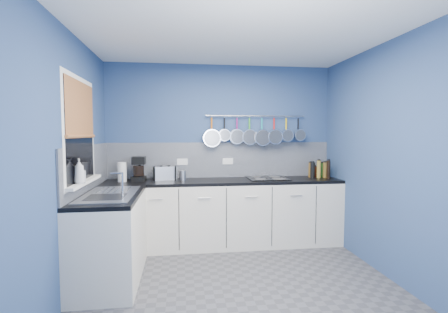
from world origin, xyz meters
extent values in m
cube|color=#47474C|center=(0.00, 0.00, -0.01)|extent=(3.20, 3.00, 0.02)
cube|color=white|center=(0.00, 0.00, 2.51)|extent=(3.20, 3.00, 0.02)
cube|color=navy|center=(0.00, 1.51, 1.25)|extent=(3.20, 0.02, 2.50)
cube|color=navy|center=(0.00, -1.51, 1.25)|extent=(3.20, 0.02, 2.50)
cube|color=navy|center=(-1.61, 0.00, 1.25)|extent=(0.02, 3.00, 2.50)
cube|color=navy|center=(1.61, 0.00, 1.25)|extent=(0.02, 3.00, 2.50)
cube|color=#9498A6|center=(0.00, 1.49, 1.15)|extent=(3.20, 0.02, 0.50)
cube|color=#9498A6|center=(-1.59, 0.60, 1.15)|extent=(0.02, 1.80, 0.50)
cube|color=silver|center=(0.00, 1.20, 0.43)|extent=(3.20, 0.60, 0.86)
cube|color=black|center=(0.00, 1.20, 0.88)|extent=(3.20, 0.60, 0.04)
cube|color=silver|center=(-1.30, 0.30, 0.43)|extent=(0.60, 1.20, 0.86)
cube|color=black|center=(-1.30, 0.30, 0.88)|extent=(0.60, 1.20, 0.04)
cube|color=white|center=(-1.58, 0.30, 1.55)|extent=(0.01, 1.00, 1.10)
cube|color=black|center=(-1.57, 0.30, 1.55)|extent=(0.01, 0.90, 1.00)
cube|color=brown|center=(-1.56, 0.30, 1.77)|extent=(0.01, 0.90, 0.55)
cube|color=white|center=(-1.55, 0.30, 1.04)|extent=(0.10, 0.98, 0.03)
cube|color=silver|center=(-1.30, 0.30, 0.90)|extent=(0.50, 0.95, 0.01)
cube|color=white|center=(-0.55, 1.48, 1.13)|extent=(0.15, 0.01, 0.09)
cube|color=white|center=(0.10, 1.48, 1.13)|extent=(0.15, 0.01, 0.09)
cylinder|color=silver|center=(0.50, 1.45, 1.78)|extent=(1.45, 0.02, 0.02)
imported|color=white|center=(-1.53, 0.09, 1.17)|extent=(0.12, 0.12, 0.24)
imported|color=white|center=(-1.53, 0.15, 1.14)|extent=(0.10, 0.10, 0.17)
cylinder|color=white|center=(-1.33, 1.21, 1.03)|extent=(0.13, 0.13, 0.25)
cube|color=silver|center=(-0.78, 1.31, 0.99)|extent=(0.32, 0.23, 0.19)
cylinder|color=silver|center=(-0.55, 1.24, 0.97)|extent=(0.10, 0.10, 0.13)
cube|color=black|center=(0.63, 1.24, 0.91)|extent=(0.54, 0.48, 0.01)
cylinder|color=#265919|center=(1.45, 1.30, 1.00)|extent=(0.07, 0.07, 0.20)
cylinder|color=#4C190C|center=(1.34, 1.33, 0.98)|extent=(0.07, 0.07, 0.15)
cylinder|color=brown|center=(1.27, 1.30, 1.00)|extent=(0.05, 0.05, 0.21)
cylinder|color=brown|center=(1.46, 1.23, 1.01)|extent=(0.06, 0.06, 0.22)
cylinder|color=olive|center=(1.37, 1.22, 1.02)|extent=(0.06, 0.06, 0.25)
cylinder|color=black|center=(1.28, 1.23, 1.01)|extent=(0.06, 0.06, 0.22)
cylinder|color=black|center=(1.46, 1.10, 1.03)|extent=(0.05, 0.05, 0.26)
camera|label=1|loc=(-0.56, -3.15, 1.53)|focal=26.11mm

